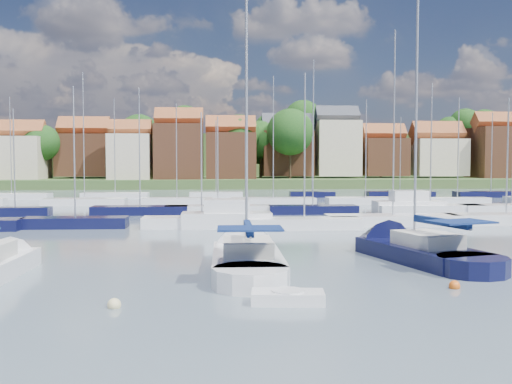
{
  "coord_description": "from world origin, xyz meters",
  "views": [
    {
      "loc": [
        -6.18,
        -24.63,
        5.13
      ],
      "look_at": [
        -3.42,
        14.0,
        3.1
      ],
      "focal_mm": 40.0,
      "sensor_mm": 36.0,
      "label": 1
    }
  ],
  "objects": [
    {
      "name": "buoy_c",
      "position": [
        -5.37,
        -1.64,
        0.0
      ],
      "size": [
        0.43,
        0.43,
        0.43
      ],
      "primitive_type": "sphere",
      "color": "#D85914",
      "rests_on": "ground"
    },
    {
      "name": "tender",
      "position": [
        -3.57,
        -4.28,
        0.22
      ],
      "size": [
        2.75,
        1.49,
        0.57
      ],
      "rotation": [
        0.0,
        0.0,
        -0.1
      ],
      "color": "silver",
      "rests_on": "ground"
    },
    {
      "name": "sailboat_navy",
      "position": [
        4.02,
        5.6,
        0.35
      ],
      "size": [
        6.44,
        12.72,
        17.0
      ],
      "rotation": [
        0.0,
        0.0,
        1.84
      ],
      "color": "black",
      "rests_on": "ground"
    },
    {
      "name": "marina_field",
      "position": [
        1.91,
        35.15,
        0.43
      ],
      "size": [
        79.62,
        41.41,
        15.93
      ],
      "color": "silver",
      "rests_on": "ground"
    },
    {
      "name": "buoy_b",
      "position": [
        -9.76,
        -4.47,
        0.0
      ],
      "size": [
        0.48,
        0.48,
        0.48
      ],
      "primitive_type": "sphere",
      "color": "beige",
      "rests_on": "ground"
    },
    {
      "name": "sailboat_centre",
      "position": [
        -4.68,
        3.71,
        0.35
      ],
      "size": [
        3.38,
        12.2,
        16.49
      ],
      "rotation": [
        0.0,
        0.0,
        1.56
      ],
      "color": "silver",
      "rests_on": "ground"
    },
    {
      "name": "ground",
      "position": [
        0.0,
        40.0,
        0.0
      ],
      "size": [
        260.0,
        260.0,
        0.0
      ],
      "primitive_type": "plane",
      "color": "#495B64",
      "rests_on": "ground"
    },
    {
      "name": "buoy_e",
      "position": [
        4.48,
        6.01,
        0.0
      ],
      "size": [
        0.54,
        0.54,
        0.54
      ],
      "primitive_type": "sphere",
      "color": "#D85914",
      "rests_on": "ground"
    },
    {
      "name": "buoy_d",
      "position": [
        3.51,
        -2.34,
        0.0
      ],
      "size": [
        0.45,
        0.45,
        0.45
      ],
      "primitive_type": "sphere",
      "color": "#D85914",
      "rests_on": "ground"
    },
    {
      "name": "sailboat_left",
      "position": [
        -16.25,
        2.55,
        0.37
      ],
      "size": [
        2.67,
        9.42,
        12.85
      ],
      "rotation": [
        0.0,
        0.0,
        1.55
      ],
      "color": "silver",
      "rests_on": "ground"
    },
    {
      "name": "far_shore_town",
      "position": [
        2.23,
        132.67,
        4.61
      ],
      "size": [
        212.46,
        90.0,
        22.27
      ],
      "color": "#425229",
      "rests_on": "ground"
    }
  ]
}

